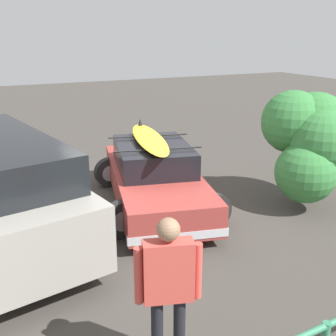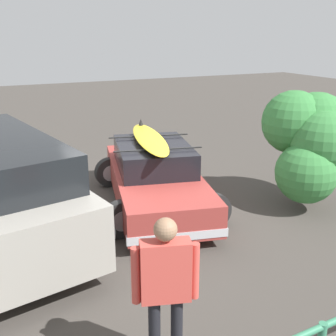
{
  "view_description": "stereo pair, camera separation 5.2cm",
  "coord_description": "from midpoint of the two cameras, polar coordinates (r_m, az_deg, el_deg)",
  "views": [
    {
      "loc": [
        2.78,
        7.04,
        3.32
      ],
      "look_at": [
        -0.39,
        0.46,
        0.95
      ],
      "focal_mm": 45.0,
      "sensor_mm": 36.0,
      "label": 1
    },
    {
      "loc": [
        2.73,
        7.06,
        3.32
      ],
      "look_at": [
        -0.39,
        0.46,
        0.95
      ],
      "focal_mm": 45.0,
      "sensor_mm": 36.0,
      "label": 2
    }
  ],
  "objects": [
    {
      "name": "ground_plane",
      "position": [
        8.27,
        -3.63,
        -5.79
      ],
      "size": [
        44.0,
        44.0,
        0.02
      ],
      "primitive_type": "cube",
      "color": "#423D38",
      "rests_on": "ground"
    },
    {
      "name": "bush_near_left",
      "position": [
        8.66,
        18.83,
        3.79
      ],
      "size": [
        1.82,
        1.88,
        2.24
      ],
      "color": "brown",
      "rests_on": "ground"
    },
    {
      "name": "person_bystander",
      "position": [
        4.2,
        0.03,
        -15.24
      ],
      "size": [
        0.63,
        0.33,
        1.69
      ],
      "color": "black",
      "rests_on": "ground"
    },
    {
      "name": "sedan_car",
      "position": [
        8.35,
        -1.66,
        -1.1
      ],
      "size": [
        2.81,
        4.36,
        1.5
      ],
      "color": "#9E3833",
      "rests_on": "ground"
    }
  ]
}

